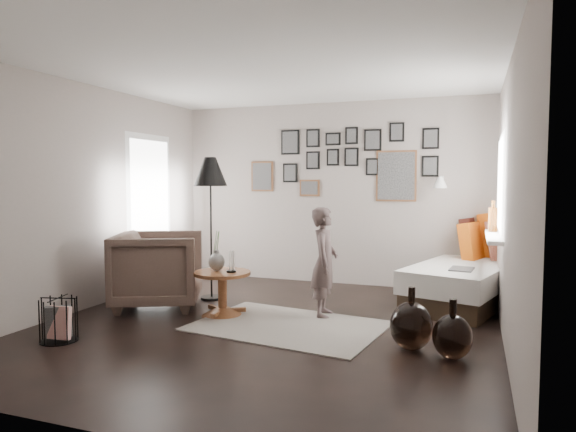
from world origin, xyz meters
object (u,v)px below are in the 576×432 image
(pedestal_table, at_px, (223,295))
(armchair, at_px, (158,269))
(daybed, at_px, (467,275))
(magazine_basket, at_px, (59,320))
(vase, at_px, (217,259))
(floor_lamp, at_px, (210,177))
(demijohn_large, at_px, (411,326))
(demijohn_small, at_px, (452,337))
(child, at_px, (324,262))

(pedestal_table, height_order, armchair, armchair)
(daybed, relative_size, magazine_basket, 5.76)
(vase, distance_m, daybed, 3.09)
(vase, height_order, floor_lamp, floor_lamp)
(floor_lamp, relative_size, demijohn_large, 3.17)
(magazine_basket, height_order, demijohn_large, demijohn_large)
(pedestal_table, distance_m, demijohn_small, 2.52)
(magazine_basket, bearing_deg, pedestal_table, 53.03)
(floor_lamp, bearing_deg, demijohn_large, -23.64)
(floor_lamp, xyz_separation_m, magazine_basket, (-0.51, -2.00, -1.33))
(daybed, xyz_separation_m, floor_lamp, (-3.02, -1.00, 1.20))
(pedestal_table, relative_size, child, 0.52)
(floor_lamp, relative_size, child, 1.48)
(armchair, height_order, child, child)
(armchair, distance_m, floor_lamp, 1.29)
(pedestal_table, height_order, child, child)
(daybed, bearing_deg, floor_lamp, -144.96)
(vase, xyz_separation_m, daybed, (2.60, 1.64, -0.30))
(daybed, relative_size, floor_lamp, 1.31)
(pedestal_table, relative_size, armchair, 0.64)
(armchair, relative_size, child, 0.82)
(pedestal_table, bearing_deg, daybed, 33.30)
(demijohn_large, height_order, demijohn_small, demijohn_large)
(vase, xyz_separation_m, magazine_basket, (-0.93, -1.36, -0.43))
(demijohn_large, bearing_deg, magazine_basket, -164.46)
(pedestal_table, relative_size, demijohn_large, 1.11)
(floor_lamp, relative_size, magazine_basket, 4.40)
(magazine_basket, distance_m, demijohn_small, 3.53)
(demijohn_large, bearing_deg, floor_lamp, 156.36)
(vase, distance_m, child, 1.19)
(armchair, xyz_separation_m, demijohn_large, (2.98, -0.56, -0.23))
(vase, bearing_deg, child, 16.26)
(pedestal_table, distance_m, vase, 0.41)
(vase, height_order, daybed, daybed)
(floor_lamp, height_order, demijohn_large, floor_lamp)
(pedestal_table, height_order, daybed, daybed)
(vase, bearing_deg, armchair, 175.28)
(child, bearing_deg, daybed, -55.35)
(vase, xyz_separation_m, armchair, (-0.80, 0.07, -0.18))
(armchair, relative_size, floor_lamp, 0.55)
(daybed, bearing_deg, armchair, -138.53)
(vase, xyz_separation_m, demijohn_large, (2.17, -0.50, -0.41))
(pedestal_table, height_order, vase, vase)
(magazine_basket, xyz_separation_m, demijohn_small, (3.45, 0.74, -0.01))
(pedestal_table, xyz_separation_m, demijohn_small, (2.44, -0.60, -0.03))
(armchair, height_order, magazine_basket, armchair)
(pedestal_table, bearing_deg, demijohn_small, -13.68)
(demijohn_small, bearing_deg, demijohn_large, 161.08)
(vase, bearing_deg, demijohn_large, -12.83)
(demijohn_small, bearing_deg, floor_lamp, 156.91)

